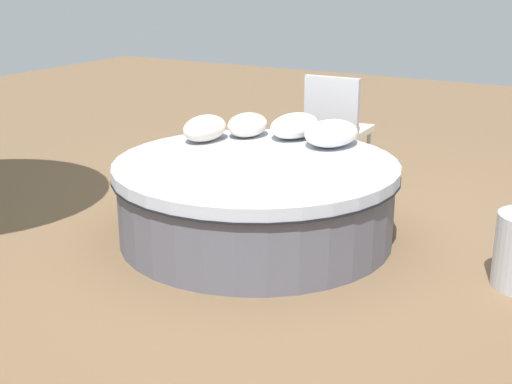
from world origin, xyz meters
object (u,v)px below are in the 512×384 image
throw_pillow_0 (331,133)px  throw_pillow_3 (205,128)px  throw_pillow_2 (248,125)px  round_bed (256,199)px  patio_chair (336,121)px  throw_pillow_1 (295,126)px

throw_pillow_0 → throw_pillow_3: (-0.36, 0.94, 0.01)m
throw_pillow_3 → throw_pillow_2: bearing=-36.3°
round_bed → patio_chair: bearing=3.2°
round_bed → patio_chair: (1.65, 0.09, 0.26)m
round_bed → patio_chair: 1.67m
throw_pillow_1 → patio_chair: size_ratio=0.56×
throw_pillow_3 → patio_chair: size_ratio=0.46×
throw_pillow_0 → throw_pillow_1: throw_pillow_0 is taller
round_bed → throw_pillow_1: (0.80, 0.09, 0.38)m
patio_chair → round_bed: bearing=-88.0°
round_bed → throw_pillow_3: size_ratio=4.61×
throw_pillow_0 → throw_pillow_1: size_ratio=0.99×
throw_pillow_1 → throw_pillow_3: (-0.47, 0.57, 0.01)m
round_bed → throw_pillow_2: throw_pillow_2 is taller
throw_pillow_1 → round_bed: bearing=-173.4°
throw_pillow_2 → throw_pillow_1: bearing=-64.5°
throw_pillow_0 → throw_pillow_1: (0.10, 0.37, -0.00)m
patio_chair → throw_pillow_0: bearing=-69.9°
throw_pillow_3 → patio_chair: patio_chair is taller
throw_pillow_2 → patio_chair: bearing=-18.9°
throw_pillow_1 → throw_pillow_0: bearing=-105.5°
throw_pillow_0 → throw_pillow_2: bearing=95.1°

